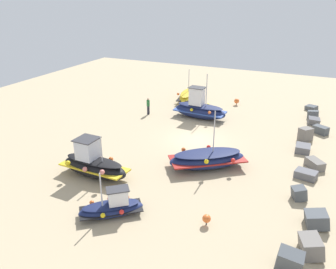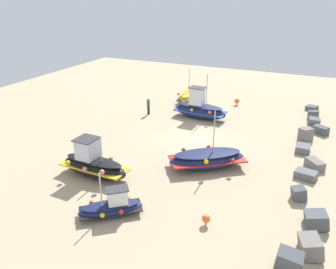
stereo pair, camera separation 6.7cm
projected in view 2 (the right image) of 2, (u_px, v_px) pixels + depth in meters
ground_plane at (197, 140)px, 28.86m from camera, size 58.00×58.00×0.00m
fishing_boat_0 at (207, 159)px, 24.24m from camera, size 5.01×5.71×4.24m
fishing_boat_1 at (200, 109)px, 33.51m from camera, size 2.39×5.36×4.53m
fishing_boat_2 at (93, 164)px, 22.99m from camera, size 2.31×4.98×3.13m
fishing_boat_3 at (188, 96)px, 39.00m from camera, size 4.91×2.33×3.53m
fishing_boat_4 at (112, 207)px, 19.09m from camera, size 3.23×3.57×2.79m
person_walking at (148, 105)px, 34.46m from camera, size 0.32×0.32×1.72m
breakwater_rocks at (309, 163)px, 24.28m from camera, size 25.30×2.84×1.27m
mooring_buoy_0 at (206, 219)px, 18.29m from camera, size 0.47×0.47×0.64m
mooring_buoy_1 at (237, 101)px, 37.47m from camera, size 0.55×0.55×0.74m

